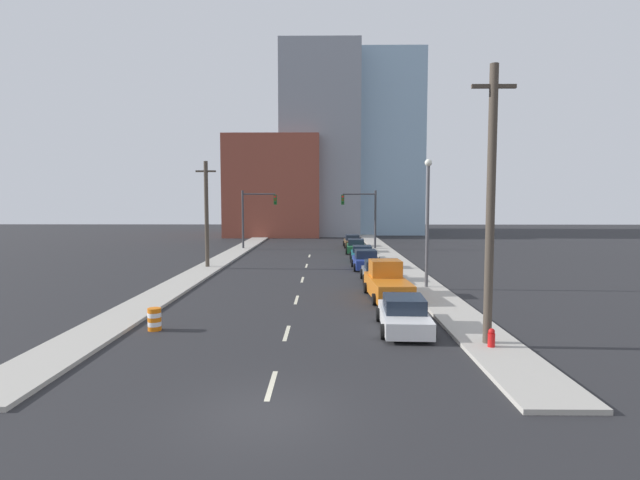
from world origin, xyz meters
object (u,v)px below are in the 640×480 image
Objects in this scene: traffic_barrel at (154,319)px; sedan_white at (404,315)px; traffic_signal_right at (366,212)px; sedan_teal at (362,254)px; traffic_signal_left at (252,212)px; utility_pole_left_mid at (207,214)px; street_lamp at (428,214)px; pickup_truck_orange at (387,283)px; sedan_green at (356,247)px; sedan_blue at (366,260)px; sedan_brown at (352,242)px; utility_pole_right_near at (491,205)px; sedan_gray at (377,272)px; fire_hydrant at (491,340)px.

traffic_barrel is 10.53m from sedan_white.
traffic_signal_right reaches higher than traffic_barrel.
sedan_teal is at bearing 92.44° from sedan_white.
sedan_teal is at bearing -41.98° from traffic_signal_left.
utility_pole_left_mid is 18.23m from street_lamp.
pickup_truck_orange is 1.16× the size of sedan_green.
utility_pole_left_mid is 1.99× the size of sedan_blue.
sedan_blue is 0.93× the size of sedan_brown.
utility_pole_left_mid is 22.50m from sedan_brown.
sedan_green is at bearing 92.72° from sedan_white.
pickup_truck_orange is 1.22× the size of sedan_brown.
pickup_truck_orange is (11.61, -27.57, -3.36)m from traffic_signal_left.
traffic_signal_left is 1.36× the size of sedan_green.
sedan_white is 6.89m from pickup_truck_orange.
traffic_signal_left is at bearing 120.09° from street_lamp.
traffic_signal_left is at bearing -167.19° from sedan_brown.
sedan_white is 24.15m from sedan_teal.
utility_pole_right_near is at bearing -90.73° from street_lamp.
pickup_truck_orange is at bearing -134.67° from street_lamp.
sedan_teal is 0.95× the size of sedan_green.
utility_pole_left_mid is at bearing 134.04° from pickup_truck_orange.
traffic_signal_right is 1.43× the size of sedan_teal.
street_lamp is 1.67× the size of sedan_white.
pickup_truck_orange is (0.14, 6.89, 0.18)m from sedan_white.
sedan_gray is 6.15m from sedan_blue.
utility_pole_left_mid reaches higher than sedan_white.
traffic_signal_left is 12.39m from sedan_green.
pickup_truck_orange is 1.23× the size of sedan_teal.
traffic_signal_right reaches higher than sedan_blue.
sedan_teal is (-0.15, 17.26, -0.20)m from pickup_truck_orange.
sedan_teal is at bearing 66.64° from traffic_barrel.
pickup_truck_orange is at bearing -90.01° from sedan_gray.
pickup_truck_orange is (-1.00, -27.57, -3.36)m from traffic_signal_right.
utility_pole_left_mid reaches higher than sedan_blue.
sedan_blue is 0.89× the size of sedan_green.
traffic_signal_left is at bearing 109.71° from pickup_truck_orange.
pickup_truck_orange reaches higher than sedan_white.
sedan_brown is at bearing 93.01° from sedan_green.
sedan_teal is at bearing 87.38° from pickup_truck_orange.
sedan_white is at bearing -91.89° from traffic_signal_right.
utility_pole_right_near is 5.91m from sedan_white.
sedan_white is 1.13× the size of sedan_gray.
sedan_green is (-2.90, 33.73, 0.25)m from fire_hydrant.
sedan_teal is (11.46, -10.31, -3.57)m from traffic_signal_left.
fire_hydrant is 21.76m from sedan_blue.
traffic_signal_right reaches higher than pickup_truck_orange.
street_lamp is at bearing -59.91° from traffic_signal_left.
traffic_signal_right is 1.42× the size of sedan_brown.
sedan_brown is (-0.09, 18.52, -0.03)m from sedan_blue.
traffic_signal_right is at bearing 94.06° from street_lamp.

